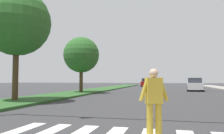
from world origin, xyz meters
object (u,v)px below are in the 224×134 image
Objects in this scene: tree_mid at (17,22)px; sedan_midblock at (195,85)px; sedan_distant at (146,83)px; pedestrian_performer at (154,100)px; tree_far at (81,55)px.

tree_mid reaches higher than sedan_midblock.
sedan_midblock is 16.96m from sedan_distant.
tree_mid reaches higher than pedestrian_performer.
sedan_distant is at bearing 95.16° from pedestrian_performer.
tree_mid reaches higher than tree_far.
tree_mid is 1.54× the size of sedan_midblock.
tree_far is at bearing 116.95° from pedestrian_performer.
sedan_distant is (-3.60, 39.86, -0.15)m from pedestrian_performer.
tree_mid is 11.99m from pedestrian_performer.
sedan_distant reaches higher than sedan_midblock.
tree_mid is 22.40m from sedan_midblock.
sedan_distant reaches higher than pedestrian_performer.
sedan_distant is (-7.45, 15.24, 0.01)m from sedan_midblock.
pedestrian_performer is (8.97, -6.77, -4.16)m from tree_mid.
tree_mid is 4.21× the size of pedestrian_performer.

